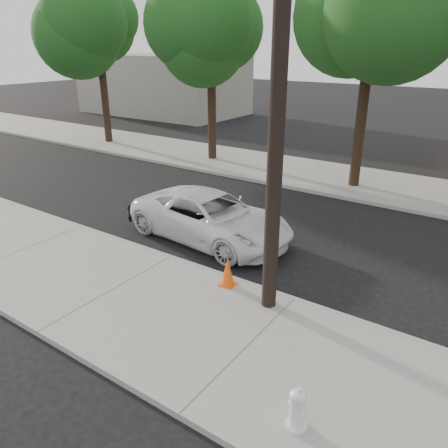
{
  "coord_description": "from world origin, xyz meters",
  "views": [
    {
      "loc": [
        7.79,
        -10.64,
        5.93
      ],
      "look_at": [
        1.04,
        -0.87,
        1.0
      ],
      "focal_mm": 35.0,
      "sensor_mm": 36.0,
      "label": 1
    }
  ],
  "objects": [
    {
      "name": "utility_pole",
      "position": [
        3.6,
        -2.7,
        4.7
      ],
      "size": [
        1.4,
        0.34,
        9.0
      ],
      "color": "black",
      "rests_on": "near_sidewalk"
    },
    {
      "name": "tree_b",
      "position": [
        -5.81,
        8.06,
        6.15
      ],
      "size": [
        4.34,
        4.2,
        8.45
      ],
      "color": "black",
      "rests_on": "far_sidewalk"
    },
    {
      "name": "ground",
      "position": [
        0.0,
        0.0,
        0.0
      ],
      "size": [
        120.0,
        120.0,
        0.0
      ],
      "primitive_type": "plane",
      "color": "black",
      "rests_on": "ground"
    },
    {
      "name": "tree_a",
      "position": [
        -13.8,
        7.85,
        6.53
      ],
      "size": [
        4.65,
        4.5,
        9.0
      ],
      "color": "black",
      "rests_on": "far_sidewalk"
    },
    {
      "name": "building_far",
      "position": [
        -20.0,
        20.0,
        2.5
      ],
      "size": [
        14.0,
        8.0,
        5.0
      ],
      "primitive_type": "cube",
      "color": "gray",
      "rests_on": "ground"
    },
    {
      "name": "near_sidewalk",
      "position": [
        0.0,
        -4.3,
        0.07
      ],
      "size": [
        90.0,
        4.4,
        0.15
      ],
      "primitive_type": "cube",
      "color": "gray",
      "rests_on": "ground"
    },
    {
      "name": "tree_c",
      "position": [
        2.22,
        7.64,
        6.91
      ],
      "size": [
        4.96,
        4.8,
        9.55
      ],
      "color": "black",
      "rests_on": "far_sidewalk"
    },
    {
      "name": "curb_near",
      "position": [
        0.0,
        -2.1,
        0.07
      ],
      "size": [
        90.0,
        0.12,
        0.16
      ],
      "primitive_type": "cube",
      "color": "#9E9B93",
      "rests_on": "ground"
    },
    {
      "name": "police_cruiser",
      "position": [
        0.04,
        -0.17,
        0.77
      ],
      "size": [
        5.72,
        3.01,
        1.53
      ],
      "primitive_type": "imported",
      "rotation": [
        0.0,
        0.0,
        1.48
      ],
      "color": "white",
      "rests_on": "ground"
    },
    {
      "name": "far_sidewalk",
      "position": [
        0.0,
        8.5,
        0.07
      ],
      "size": [
        90.0,
        5.0,
        0.15
      ],
      "primitive_type": "cube",
      "color": "gray",
      "rests_on": "ground"
    },
    {
      "name": "traffic_cone",
      "position": [
        2.28,
        -2.5,
        0.52
      ],
      "size": [
        0.43,
        0.43,
        0.77
      ],
      "rotation": [
        0.0,
        0.0,
        0.1
      ],
      "color": "#FF5A0D",
      "rests_on": "near_sidewalk"
    },
    {
      "name": "fire_hydrant",
      "position": [
        5.74,
        -5.61,
        0.51
      ],
      "size": [
        0.4,
        0.36,
        0.74
      ],
      "rotation": [
        0.0,
        0.0,
        -0.43
      ],
      "color": "white",
      "rests_on": "near_sidewalk"
    }
  ]
}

